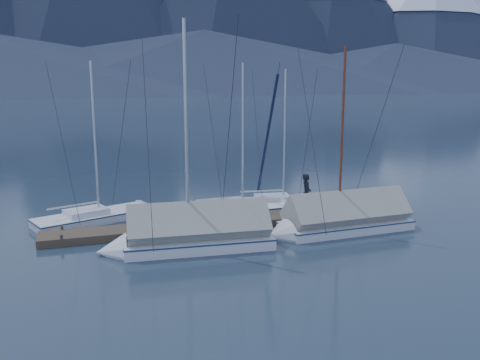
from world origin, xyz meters
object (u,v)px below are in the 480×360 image
sailboat_open_left (108,216)px  sailboat_open_right (291,204)px  sailboat_open_mid (251,211)px  sailboat_covered_far (185,237)px  sailboat_covered_near (336,222)px  person (306,193)px

sailboat_open_left → sailboat_open_right: size_ratio=1.05×
sailboat_open_mid → sailboat_open_right: sailboat_open_mid is taller
sailboat_open_left → sailboat_open_mid: size_ratio=1.01×
sailboat_open_left → sailboat_covered_far: (2.70, -5.66, 0.34)m
sailboat_covered_near → sailboat_open_left: bearing=151.0°
sailboat_open_right → person: (-0.30, -2.54, 1.16)m
sailboat_open_left → sailboat_covered_near: (9.75, -5.41, 0.31)m
sailboat_open_left → sailboat_covered_near: size_ratio=0.92×
sailboat_covered_near → person: (-0.35, 2.42, 0.85)m
sailboat_open_left → person: sailboat_open_left is taller
sailboat_covered_far → person: (6.70, 2.68, 0.82)m
sailboat_open_right → person: size_ratio=4.19×
sailboat_open_right → sailboat_covered_far: sailboat_covered_far is taller
sailboat_open_right → sailboat_covered_far: (-7.01, -5.22, 0.35)m
person → sailboat_open_right: bearing=10.4°
sailboat_open_right → sailboat_open_left: bearing=177.4°
sailboat_open_mid → sailboat_covered_far: (-4.40, -4.44, 0.34)m
sailboat_open_mid → sailboat_covered_far: 6.26m
sailboat_open_right → person: bearing=-96.8°
person → sailboat_open_left: bearing=89.6°
sailboat_open_left → sailboat_open_mid: bearing=-9.8°
person → sailboat_covered_far: bearing=129.0°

